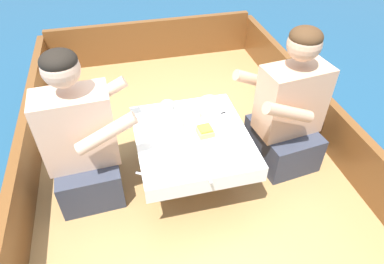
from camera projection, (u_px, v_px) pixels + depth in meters
name	position (u px, v px, depth m)	size (l,w,h in m)	color
ground_plane	(188.00, 189.00, 2.54)	(60.00, 60.00, 0.00)	navy
boat_deck	(188.00, 177.00, 2.45)	(2.09, 3.19, 0.27)	#A87F4C
gunwale_port	(25.00, 172.00, 2.07)	(0.06, 3.19, 0.34)	brown
gunwale_starboard	(326.00, 122.00, 2.44)	(0.06, 3.19, 0.34)	brown
bow_coaming	(152.00, 40.00, 3.40)	(1.97, 0.06, 0.40)	brown
cockpit_table	(192.00, 139.00, 2.08)	(0.67, 0.73, 0.36)	#B2B2B7
person_port	(82.00, 143.00, 1.96)	(0.54, 0.46, 0.96)	#333847
person_starboard	(288.00, 114.00, 2.18)	(0.56, 0.49, 0.95)	#333847
plate_sandwich	(205.00, 134.00, 2.04)	(0.19, 0.19, 0.01)	white
plate_bread	(181.00, 162.00, 1.86)	(0.21, 0.21, 0.01)	white
sandwich	(205.00, 131.00, 2.03)	(0.10, 0.10, 0.05)	tan
bowl_port_near	(172.00, 123.00, 2.10)	(0.14, 0.14, 0.04)	white
bowl_starboard_near	(236.00, 148.00, 1.93)	(0.13, 0.13, 0.04)	white
bowl_center_far	(147.00, 132.00, 2.03)	(0.11, 0.11, 0.04)	white
bowl_port_far	(210.00, 103.00, 2.26)	(0.15, 0.15, 0.04)	white
coffee_cup_port	(168.00, 106.00, 2.22)	(0.10, 0.07, 0.06)	white
coffee_cup_starboard	(148.00, 117.00, 2.13)	(0.09, 0.06, 0.06)	white
tin_can	(197.00, 114.00, 2.16)	(0.07, 0.07, 0.05)	silver
utensil_fork_port	(216.00, 115.00, 2.20)	(0.17, 0.03, 0.00)	silver
utensil_knife_port	(159.00, 152.00, 1.93)	(0.16, 0.07, 0.00)	silver
utensil_spoon_port	(222.00, 139.00, 2.02)	(0.04, 0.17, 0.01)	silver
utensil_spoon_center	(204.00, 168.00, 1.84)	(0.04, 0.17, 0.01)	silver
utensil_knife_starboard	(151.00, 176.00, 1.79)	(0.15, 0.10, 0.00)	silver
utensil_fork_starboard	(193.00, 122.00, 2.14)	(0.05, 0.17, 0.00)	silver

